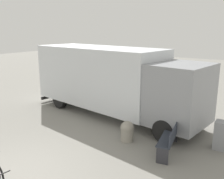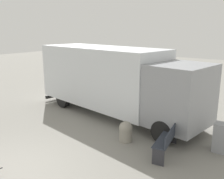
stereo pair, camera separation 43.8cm
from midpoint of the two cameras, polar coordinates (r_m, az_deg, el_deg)
name	(u,v)px [view 1 (the left image)]	position (r m, az deg, el deg)	size (l,w,h in m)	color
ground_plane	(13,177)	(7.34, -23.30, -18.01)	(60.00, 60.00, 0.00)	gray
delivery_truck	(112,79)	(10.86, -1.21, 2.47)	(8.39, 3.50, 2.95)	silver
park_bench	(171,137)	(7.93, 11.67, -10.58)	(0.66, 1.73, 0.89)	#282D38
bollard_near_bench	(127,131)	(8.57, 2.01, -9.45)	(0.46, 0.46, 0.71)	gray
utility_box	(223,136)	(8.59, 22.71, -9.76)	(0.52, 0.41, 0.93)	gray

